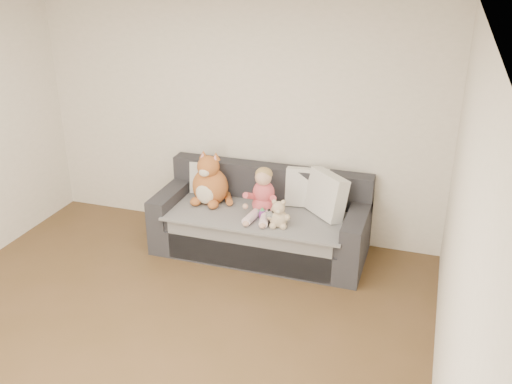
% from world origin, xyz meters
% --- Properties ---
extents(room_shell, '(5.00, 5.00, 5.00)m').
position_xyz_m(room_shell, '(0.00, 0.42, 1.30)').
color(room_shell, brown).
rests_on(room_shell, ground).
extents(sofa, '(2.20, 0.94, 0.85)m').
position_xyz_m(sofa, '(0.42, 2.06, 0.31)').
color(sofa, '#292A2F').
rests_on(sofa, ground).
extents(cushion_left, '(0.41, 0.26, 0.36)m').
position_xyz_m(cushion_left, '(-0.29, 2.32, 0.65)').
color(cushion_left, silver).
rests_on(cushion_left, sofa).
extents(cushion_right_back, '(0.46, 0.25, 0.42)m').
position_xyz_m(cushion_right_back, '(0.84, 2.32, 0.67)').
color(cushion_right_back, silver).
rests_on(cushion_right_back, sofa).
extents(cushion_right_front, '(0.51, 0.49, 0.46)m').
position_xyz_m(cushion_right_front, '(1.07, 2.15, 0.70)').
color(cushion_right_front, silver).
rests_on(cushion_right_front, sofa).
extents(toddler, '(0.36, 0.51, 0.50)m').
position_xyz_m(toddler, '(0.46, 1.96, 0.68)').
color(toddler, '#DE4E63').
rests_on(toddler, sofa).
extents(plush_cat, '(0.47, 0.40, 0.60)m').
position_xyz_m(plush_cat, '(-0.16, 2.06, 0.69)').
color(plush_cat, '#AA6025').
rests_on(plush_cat, sofa).
extents(teddy_bear, '(0.23, 0.18, 0.29)m').
position_xyz_m(teddy_bear, '(0.69, 1.74, 0.59)').
color(teddy_bear, tan).
rests_on(teddy_bear, sofa).
extents(plush_cow, '(0.15, 0.21, 0.18)m').
position_xyz_m(plush_cow, '(0.64, 1.78, 0.55)').
color(plush_cow, white).
rests_on(plush_cow, sofa).
extents(sippy_cup, '(0.10, 0.09, 0.12)m').
position_xyz_m(sippy_cup, '(0.49, 1.86, 0.54)').
color(sippy_cup, '#803592').
rests_on(sippy_cup, sofa).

